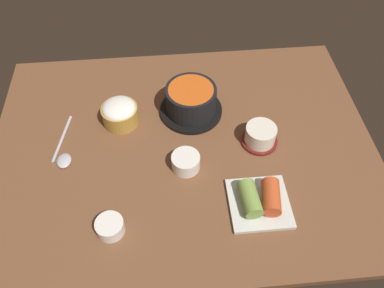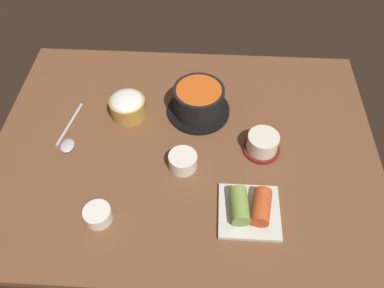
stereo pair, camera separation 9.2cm
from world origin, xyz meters
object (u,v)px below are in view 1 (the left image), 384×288
at_px(banchan_cup_center, 184,162).
at_px(side_bowl_near, 110,227).
at_px(rice_bowl, 120,113).
at_px(spoon, 63,153).
at_px(tea_cup_with_saucer, 260,135).
at_px(kimchi_plate, 260,200).
at_px(stone_pot, 191,101).

xyz_separation_m(banchan_cup_center, side_bowl_near, (-0.18, -0.16, -0.00)).
relative_size(rice_bowl, spoon, 0.55).
bearing_deg(spoon, tea_cup_with_saucer, -0.58).
relative_size(tea_cup_with_saucer, kimchi_plate, 0.68).
relative_size(banchan_cup_center, side_bowl_near, 1.13).
height_order(banchan_cup_center, spoon, banchan_cup_center).
distance_m(side_bowl_near, spoon, 0.26).
distance_m(stone_pot, spoon, 0.36).
height_order(side_bowl_near, spoon, side_bowl_near).
relative_size(tea_cup_with_saucer, spoon, 0.53).
bearing_deg(stone_pot, banchan_cup_center, -100.48).
bearing_deg(tea_cup_with_saucer, spoon, 179.42).
xyz_separation_m(tea_cup_with_saucer, banchan_cup_center, (-0.20, -0.06, -0.01)).
bearing_deg(banchan_cup_center, spoon, 167.62).
bearing_deg(tea_cup_with_saucer, side_bowl_near, -149.94).
height_order(tea_cup_with_saucer, kimchi_plate, tea_cup_with_saucer).
bearing_deg(banchan_cup_center, rice_bowl, 133.13).
bearing_deg(banchan_cup_center, side_bowl_near, -138.06).
relative_size(kimchi_plate, spoon, 0.79).
relative_size(stone_pot, tea_cup_with_saucer, 1.83).
bearing_deg(tea_cup_with_saucer, rice_bowl, 163.39).
bearing_deg(side_bowl_near, stone_pot, 58.70).
distance_m(rice_bowl, tea_cup_with_saucer, 0.38).
distance_m(banchan_cup_center, side_bowl_near, 0.24).
xyz_separation_m(rice_bowl, tea_cup_with_saucer, (0.36, -0.11, -0.01)).
bearing_deg(side_bowl_near, rice_bowl, 87.14).
distance_m(stone_pot, side_bowl_near, 0.41).
bearing_deg(stone_pot, kimchi_plate, -67.31).
bearing_deg(stone_pot, rice_bowl, -174.64).
height_order(rice_bowl, banchan_cup_center, rice_bowl).
bearing_deg(spoon, kimchi_plate, -22.10).
bearing_deg(stone_pot, spoon, -160.33).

